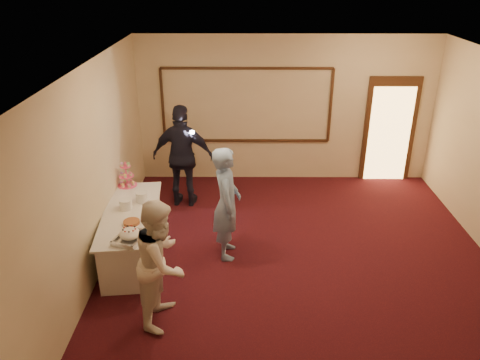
% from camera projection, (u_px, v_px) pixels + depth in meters
% --- Properties ---
extents(floor, '(7.00, 7.00, 0.00)m').
position_uv_depth(floor, '(301.00, 274.00, 6.97)').
color(floor, black).
rests_on(floor, ground).
extents(room_walls, '(6.04, 7.04, 3.02)m').
position_uv_depth(room_walls, '(310.00, 147.00, 6.12)').
color(room_walls, beige).
rests_on(room_walls, floor).
extents(wall_molding, '(3.45, 0.04, 1.55)m').
position_uv_depth(wall_molding, '(247.00, 106.00, 9.45)').
color(wall_molding, '#372110').
rests_on(wall_molding, room_walls).
extents(doorway, '(1.05, 0.07, 2.20)m').
position_uv_depth(doorway, '(389.00, 131.00, 9.64)').
color(doorway, '#372110').
rests_on(doorway, floor).
extents(buffet_table, '(1.04, 2.19, 0.77)m').
position_uv_depth(buffet_table, '(133.00, 234.00, 7.28)').
color(buffet_table, silver).
rests_on(buffet_table, floor).
extents(pavlova_tray, '(0.48, 0.56, 0.18)m').
position_uv_depth(pavlova_tray, '(130.00, 235.00, 6.36)').
color(pavlova_tray, '#AAACB1').
rests_on(pavlova_tray, buffet_table).
extents(cupcake_stand, '(0.32, 0.32, 0.48)m').
position_uv_depth(cupcake_stand, '(126.00, 176.00, 7.90)').
color(cupcake_stand, '#ED497D').
rests_on(cupcake_stand, buffet_table).
extents(plate_stack_a, '(0.20, 0.20, 0.16)m').
position_uv_depth(plate_stack_a, '(126.00, 204.00, 7.17)').
color(plate_stack_a, white).
rests_on(plate_stack_a, buffet_table).
extents(plate_stack_b, '(0.20, 0.20, 0.17)m').
position_uv_depth(plate_stack_b, '(142.00, 197.00, 7.39)').
color(plate_stack_b, white).
rests_on(plate_stack_b, buffet_table).
extents(tart, '(0.28, 0.28, 0.06)m').
position_uv_depth(tart, '(132.00, 223.00, 6.77)').
color(tart, white).
rests_on(tart, buffet_table).
extents(man, '(0.45, 0.67, 1.80)m').
position_uv_depth(man, '(227.00, 203.00, 7.09)').
color(man, '#7A97C6').
rests_on(man, floor).
extents(woman, '(0.76, 0.91, 1.69)m').
position_uv_depth(woman, '(162.00, 262.00, 5.79)').
color(woman, white).
rests_on(woman, floor).
extents(guest, '(1.19, 0.61, 1.95)m').
position_uv_depth(guest, '(183.00, 157.00, 8.62)').
color(guest, black).
rests_on(guest, floor).
extents(camera_flash, '(0.07, 0.04, 0.05)m').
position_uv_depth(camera_flash, '(192.00, 132.00, 8.29)').
color(camera_flash, white).
rests_on(camera_flash, guest).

